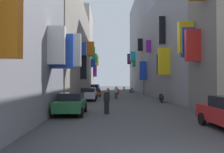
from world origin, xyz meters
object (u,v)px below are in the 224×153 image
(parked_car_green, at_px, (71,103))
(parked_car_silver, at_px, (88,94))
(scooter_red, at_px, (118,91))
(scooter_silver, at_px, (132,90))
(parked_car_grey, at_px, (96,88))
(scooter_black, at_px, (161,98))
(scooter_blue, at_px, (108,91))
(pedestrian_crossing, at_px, (116,92))
(scooter_white, at_px, (124,89))
(pedestrian_near_right, at_px, (107,102))
(traffic_light_near_corner, at_px, (144,76))
(pedestrian_near_left, at_px, (94,89))
(parked_car_blue, at_px, (95,88))

(parked_car_green, relative_size, parked_car_silver, 0.90)
(parked_car_silver, bearing_deg, scooter_red, 72.11)
(parked_car_green, height_order, scooter_silver, parked_car_green)
(parked_car_grey, relative_size, parked_car_green, 1.04)
(parked_car_green, bearing_deg, scooter_silver, 76.11)
(scooter_black, height_order, scooter_blue, same)
(parked_car_green, height_order, pedestrian_crossing, pedestrian_crossing)
(scooter_white, bearing_deg, scooter_blue, -107.11)
(parked_car_green, distance_m, pedestrian_near_right, 2.34)
(scooter_red, height_order, traffic_light_near_corner, traffic_light_near_corner)
(parked_car_green, height_order, pedestrian_near_right, pedestrian_near_right)
(scooter_silver, xyz_separation_m, pedestrian_near_right, (-4.88, -29.07, 0.35))
(pedestrian_crossing, bearing_deg, parked_car_green, -104.47)
(parked_car_grey, distance_m, scooter_silver, 10.68)
(scooter_silver, bearing_deg, scooter_blue, -156.92)
(parked_car_silver, distance_m, pedestrian_near_left, 15.10)
(parked_car_grey, distance_m, scooter_black, 29.54)
(scooter_silver, height_order, pedestrian_crossing, pedestrian_crossing)
(scooter_blue, bearing_deg, scooter_red, -64.08)
(parked_car_silver, height_order, scooter_blue, parked_car_silver)
(scooter_red, height_order, scooter_blue, same)
(parked_car_grey, height_order, scooter_blue, parked_car_grey)
(traffic_light_near_corner, bearing_deg, parked_car_grey, 122.34)
(parked_car_blue, distance_m, traffic_light_near_corner, 11.72)
(scooter_silver, relative_size, scooter_black, 1.06)
(parked_car_green, bearing_deg, parked_car_grey, 89.97)
(parked_car_green, relative_size, pedestrian_near_left, 2.49)
(parked_car_green, xyz_separation_m, pedestrian_near_right, (2.33, 0.11, 0.07))
(parked_car_silver, relative_size, scooter_blue, 2.35)
(pedestrian_crossing, bearing_deg, pedestrian_near_left, 105.37)
(parked_car_green, height_order, scooter_white, parked_car_green)
(scooter_silver, bearing_deg, traffic_light_near_corner, -76.14)
(parked_car_grey, bearing_deg, traffic_light_near_corner, -57.66)
(scooter_black, bearing_deg, scooter_red, 103.57)
(parked_car_green, bearing_deg, traffic_light_near_corner, 69.84)
(parked_car_grey, xyz_separation_m, traffic_light_near_corner, (8.60, -13.58, 2.26))
(parked_car_silver, distance_m, scooter_black, 8.17)
(scooter_silver, relative_size, scooter_blue, 0.98)
(parked_car_green, distance_m, parked_car_silver, 11.37)
(scooter_white, xyz_separation_m, scooter_red, (-2.28, -16.23, 0.00))
(traffic_light_near_corner, bearing_deg, scooter_red, 175.61)
(pedestrian_near_left, bearing_deg, scooter_red, -32.18)
(scooter_red, distance_m, pedestrian_near_right, 23.79)
(parked_car_green, xyz_separation_m, traffic_light_near_corner, (8.62, 23.48, 2.31))
(scooter_black, distance_m, traffic_light_near_corner, 15.10)
(parked_car_silver, relative_size, pedestrian_near_right, 2.73)
(parked_car_grey, distance_m, scooter_white, 7.22)
(parked_car_green, distance_m, scooter_blue, 27.36)
(scooter_white, bearing_deg, pedestrian_near_left, -115.56)
(parked_car_grey, relative_size, scooter_silver, 2.25)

